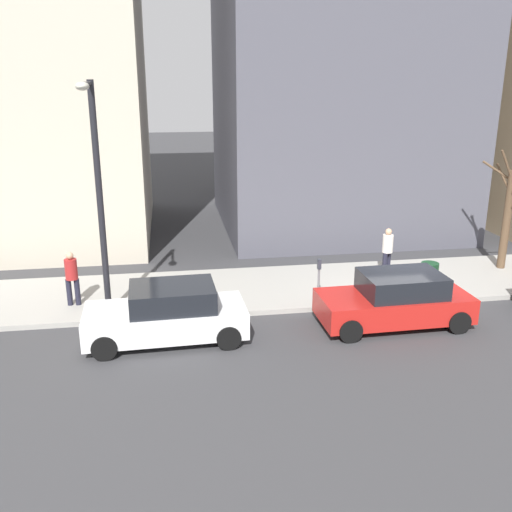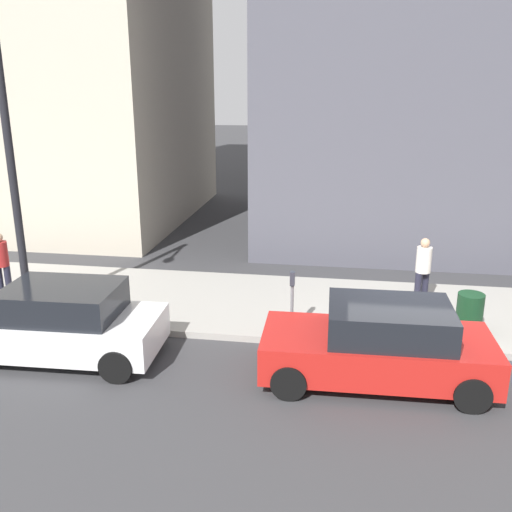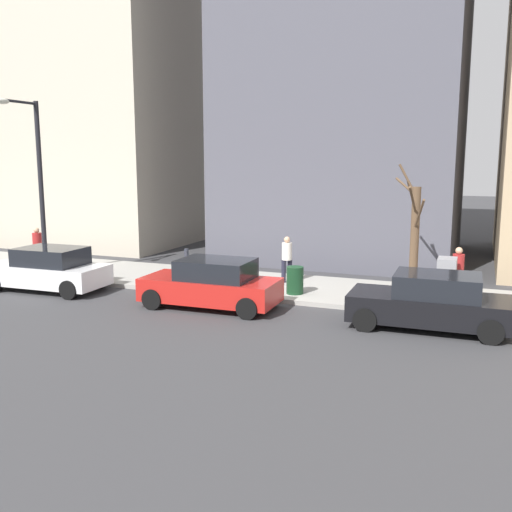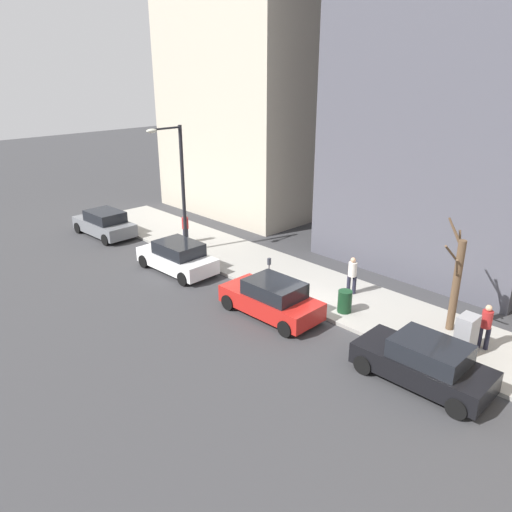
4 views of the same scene
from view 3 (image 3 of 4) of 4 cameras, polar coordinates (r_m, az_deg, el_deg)
name	(u,v)px [view 3 (image 3 of 4)]	position (r m, az deg, el deg)	size (l,w,h in m)	color
ground_plane	(247,301)	(18.55, -0.86, -4.47)	(120.00, 120.00, 0.00)	#38383A
sidewalk	(269,286)	(20.34, 1.30, -2.99)	(4.00, 36.00, 0.15)	#9E9B93
parked_car_black	(431,302)	(16.04, 17.08, -4.45)	(2.00, 4.24, 1.52)	black
parked_car_red	(212,284)	(17.58, -4.43, -2.83)	(2.01, 4.24, 1.52)	red
parked_car_white	(48,270)	(21.09, -20.06, -1.30)	(2.04, 4.26, 1.52)	white
parking_meter	(187,264)	(19.78, -6.95, -0.75)	(0.14, 0.10, 1.35)	slate
utility_box	(446,282)	(18.31, 18.48, -2.44)	(0.83, 0.61, 1.43)	#A8A399
streetlamp	(35,173)	(23.00, -21.23, 7.73)	(1.97, 0.32, 6.50)	black
bare_tree	(414,234)	(19.45, 15.54, 2.09)	(1.86, 1.17, 4.24)	brown
trash_bin	(295,280)	(18.79, 3.92, -2.43)	(0.56, 0.56, 0.90)	#14381E
pedestrian_near_meter	(458,270)	(19.05, 19.54, -1.32)	(0.36, 0.40, 1.66)	#1E1E2D
pedestrian_midblock	(287,257)	(20.43, 3.11, -0.06)	(0.36, 0.36, 1.66)	#1E1E2D
pedestrian_far_corner	(37,245)	(24.75, -21.02, 1.01)	(0.36, 0.40, 1.66)	#1E1E2D
office_tower_right	(104,34)	(34.58, -15.00, 20.69)	(10.64, 10.64, 22.67)	#BCB29E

